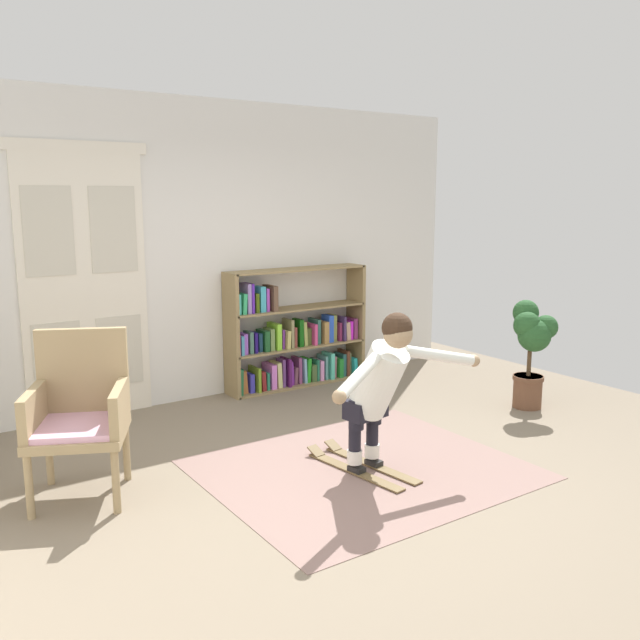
% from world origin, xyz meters
% --- Properties ---
extents(ground_plane, '(7.20, 7.20, 0.00)m').
position_xyz_m(ground_plane, '(0.00, 0.00, 0.00)').
color(ground_plane, '#7A6C5A').
extents(back_wall, '(6.00, 0.10, 2.90)m').
position_xyz_m(back_wall, '(0.00, 2.60, 1.45)').
color(back_wall, silver).
rests_on(back_wall, ground).
extents(double_door, '(1.22, 0.05, 2.45)m').
position_xyz_m(double_door, '(-1.21, 2.54, 1.23)').
color(double_door, silver).
rests_on(double_door, ground).
extents(rug, '(2.22, 1.90, 0.01)m').
position_xyz_m(rug, '(0.09, 0.19, 0.00)').
color(rug, gray).
rests_on(rug, ground).
extents(bookshelf, '(1.58, 0.30, 1.25)m').
position_xyz_m(bookshelf, '(0.88, 2.39, 0.50)').
color(bookshelf, olive).
rests_on(bookshelf, ground).
extents(wicker_chair, '(0.80, 0.80, 1.10)m').
position_xyz_m(wicker_chair, '(-1.71, 0.94, 0.58)').
color(wicker_chair, tan).
rests_on(wicker_chair, ground).
extents(potted_plant, '(0.40, 0.42, 1.02)m').
position_xyz_m(potted_plant, '(2.29, 0.48, 0.62)').
color(potted_plant, brown).
rests_on(potted_plant, ground).
extents(skis_pair, '(0.39, 0.96, 0.07)m').
position_xyz_m(skis_pair, '(0.09, 0.23, 0.02)').
color(skis_pair, brown).
rests_on(skis_pair, rug).
extents(person_skier, '(1.45, 0.72, 1.14)m').
position_xyz_m(person_skier, '(0.11, 0.03, 0.72)').
color(person_skier, white).
rests_on(person_skier, skis_pair).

